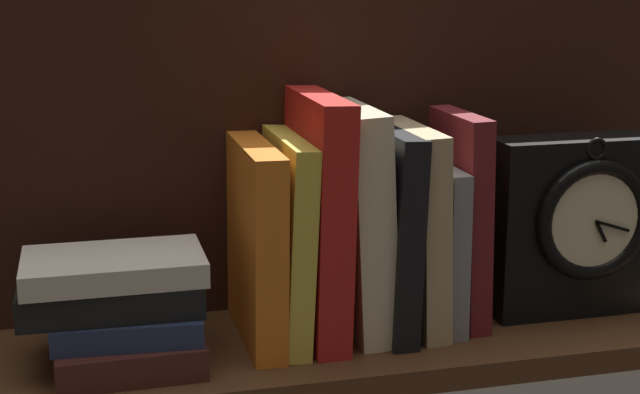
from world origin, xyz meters
TOP-DOWN VIEW (x-y plane):
  - ground_plane at (0.00, 0.00)cm, footprint 82.72×22.26cm
  - back_panel at (0.00, 10.53)cm, footprint 82.72×1.20cm
  - book_orange_pandolfini at (-10.71, 1.44)cm, footprint 3.50×16.97cm
  - book_yellow_seinlanguage at (-7.56, 1.44)cm, footprint 3.48×16.41cm
  - book_red_requiem at (-4.28, 1.44)cm, footprint 4.12×16.80cm
  - book_cream_twain at (-0.34, 1.44)cm, footprint 4.97×14.83cm
  - book_black_skeptic at (3.22, 1.44)cm, footprint 3.39×16.48cm
  - book_tan_shortstories at (6.27, 1.44)cm, footprint 3.49×15.18cm
  - book_gray_chess at (8.97, 1.44)cm, footprint 2.19×13.84cm
  - book_maroon_dawkins at (11.49, 1.44)cm, footprint 2.95×12.33cm
  - framed_clock at (25.01, 0.12)cm, footprint 19.63×7.41cm
  - book_stack_side at (-24.59, -1.67)cm, footprint 17.56×13.68cm

SIDE VIEW (x-z plane):
  - ground_plane at x=0.00cm, z-range -2.50..0.00cm
  - book_stack_side at x=-24.59cm, z-range 0.00..10.88cm
  - book_gray_chess at x=8.97cm, z-range -0.01..17.39cm
  - framed_clock at x=25.01cm, z-range -0.04..20.06cm
  - book_orange_pandolfini at x=-10.71cm, z-range -0.02..20.32cm
  - book_yellow_seinlanguage at x=-7.56cm, z-range -0.05..20.93cm
  - book_black_skeptic at x=3.22cm, z-range -0.04..21.43cm
  - book_tan_shortstories at x=6.27cm, z-range -0.04..21.47cm
  - book_maroon_dawkins at x=11.49cm, z-range -0.03..22.65cm
  - book_cream_twain at x=-0.34cm, z-range -0.08..23.75cm
  - book_red_requiem at x=-4.28cm, z-range -0.04..25.08cm
  - back_panel at x=0.00cm, z-range 0.00..34.51cm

